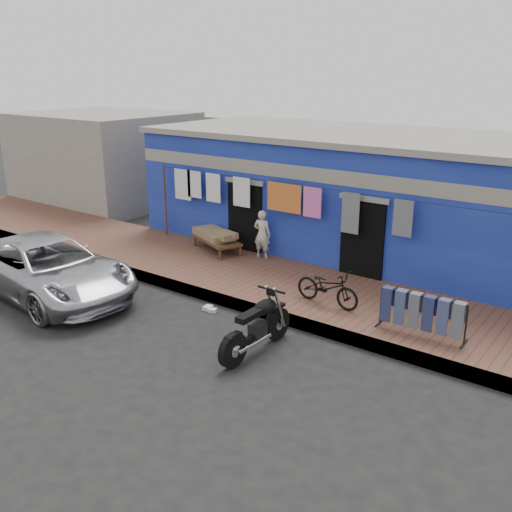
{
  "coord_description": "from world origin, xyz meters",
  "views": [
    {
      "loc": [
        6.95,
        -7.4,
        5.01
      ],
      "look_at": [
        0.0,
        2.0,
        1.15
      ],
      "focal_mm": 40.0,
      "sensor_mm": 36.0,
      "label": 1
    }
  ],
  "objects_px": {
    "motorcycle": "(256,325)",
    "charpoy": "(217,240)",
    "car": "(47,267)",
    "seated_person": "(262,234)",
    "jeans_rack": "(422,314)",
    "bicycle": "(328,283)"
  },
  "relations": [
    {
      "from": "jeans_rack",
      "to": "car",
      "type": "bearing_deg",
      "value": -161.45
    },
    {
      "from": "car",
      "to": "jeans_rack",
      "type": "xyz_separation_m",
      "value": [
        7.84,
        2.63,
        -0.04
      ]
    },
    {
      "from": "bicycle",
      "to": "motorcycle",
      "type": "distance_m",
      "value": 2.25
    },
    {
      "from": "seated_person",
      "to": "motorcycle",
      "type": "bearing_deg",
      "value": 114.26
    },
    {
      "from": "seated_person",
      "to": "bicycle",
      "type": "height_order",
      "value": "seated_person"
    },
    {
      "from": "seated_person",
      "to": "bicycle",
      "type": "distance_m",
      "value": 3.44
    },
    {
      "from": "seated_person",
      "to": "motorcycle",
      "type": "height_order",
      "value": "seated_person"
    },
    {
      "from": "car",
      "to": "jeans_rack",
      "type": "distance_m",
      "value": 8.27
    },
    {
      "from": "seated_person",
      "to": "jeans_rack",
      "type": "xyz_separation_m",
      "value": [
        5.07,
        -1.93,
        -0.23
      ]
    },
    {
      "from": "car",
      "to": "motorcycle",
      "type": "bearing_deg",
      "value": -79.57
    },
    {
      "from": "motorcycle",
      "to": "charpoy",
      "type": "bearing_deg",
      "value": 137.68
    },
    {
      "from": "motorcycle",
      "to": "car",
      "type": "bearing_deg",
      "value": -173.94
    },
    {
      "from": "motorcycle",
      "to": "charpoy",
      "type": "height_order",
      "value": "motorcycle"
    },
    {
      "from": "motorcycle",
      "to": "charpoy",
      "type": "distance_m",
      "value": 5.53
    },
    {
      "from": "jeans_rack",
      "to": "motorcycle",
      "type": "bearing_deg",
      "value": -138.69
    },
    {
      "from": "charpoy",
      "to": "motorcycle",
      "type": "bearing_deg",
      "value": -42.37
    },
    {
      "from": "bicycle",
      "to": "seated_person",
      "type": "bearing_deg",
      "value": 62.79
    },
    {
      "from": "car",
      "to": "charpoy",
      "type": "distance_m",
      "value": 4.54
    },
    {
      "from": "car",
      "to": "seated_person",
      "type": "distance_m",
      "value": 5.34
    },
    {
      "from": "seated_person",
      "to": "charpoy",
      "type": "distance_m",
      "value": 1.41
    },
    {
      "from": "seated_person",
      "to": "motorcycle",
      "type": "relative_size",
      "value": 0.74
    },
    {
      "from": "bicycle",
      "to": "charpoy",
      "type": "height_order",
      "value": "bicycle"
    }
  ]
}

